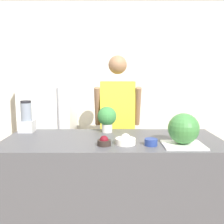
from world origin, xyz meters
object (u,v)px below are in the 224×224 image
Objects in this scene: bowl_cherries at (103,142)px; refrigerator at (49,118)px; bowl_small_blue at (150,142)px; blender at (26,119)px; potted_plant at (106,118)px; person at (117,124)px; bowl_cream at (125,140)px; watermelon at (183,129)px.

refrigerator is at bearing 118.66° from bowl_cherries.
blender is (-1.23, 0.51, 0.11)m from bowl_small_blue.
potted_plant is (0.85, -0.01, 0.01)m from blender.
refrigerator is 1.15m from person.
person is 14.78× the size of bowl_cherries.
refrigerator is at bearing 124.30° from bowl_cream.
watermelon is 2.39× the size of bowl_small_blue.
bowl_cream is at bearing 12.00° from bowl_cherries.
refrigerator is 0.99× the size of person.
refrigerator reaches higher than bowl_small_blue.
bowl_cherries is at bearing -31.67° from blender.
bowl_cream is (1.04, -1.52, 0.07)m from refrigerator.
bowl_cherries is at bearing -61.34° from refrigerator.
potted_plant reaches higher than bowl_cream.
bowl_small_blue is at bearing -51.21° from refrigerator.
bowl_small_blue is 0.41× the size of potted_plant.
potted_plant is (0.02, 0.50, 0.12)m from bowl_cherries.
bowl_small_blue is at bearing -52.27° from potted_plant.
watermelon is at bearing -18.45° from blender.
bowl_cream is at bearing 169.97° from bowl_small_blue.
blender is (-1.01, 0.47, 0.11)m from bowl_cream.
person is 0.51m from potted_plant.
bowl_cream is at bearing -24.97° from blender.
potted_plant is (-0.12, -0.47, 0.16)m from person.
blender reaches higher than potted_plant.
person is 5.17× the size of blender.
bowl_small_blue is (1.25, -1.56, 0.07)m from refrigerator.
refrigerator is 15.45× the size of bowl_small_blue.
person is at bearing 82.08° from bowl_cherries.
blender reaches higher than bowl_cherries.
blender is (-1.51, 0.50, -0.00)m from watermelon.
potted_plant is (-0.17, 0.46, 0.12)m from bowl_cream.
bowl_small_blue is at bearing -178.29° from watermelon.
refrigerator is 6.31× the size of potted_plant.
bowl_small_blue is 0.33× the size of blender.
watermelon is 0.80× the size of blender.
bowl_cherries is at bearing -97.92° from person.
refrigerator is 1.38m from potted_plant.
potted_plant is at bearing -0.84° from blender.
blender is 1.23× the size of potted_plant.
bowl_cherries is 0.66× the size of bowl_cream.
blender reaches higher than bowl_small_blue.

